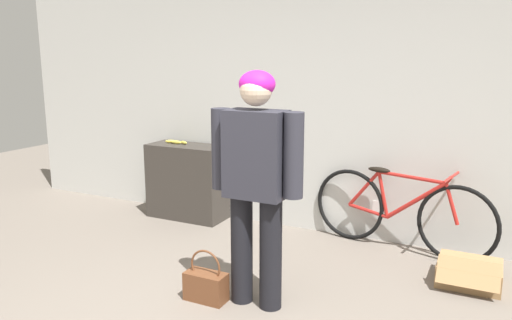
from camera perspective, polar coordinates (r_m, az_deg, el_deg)
wall_back at (r=5.13m, az=8.17°, el=5.83°), size 8.00×0.07×2.60m
side_shelf at (r=5.74m, az=-7.85°, el=-2.44°), size 0.89×0.40×0.84m
person at (r=3.54m, az=0.01°, el=-1.47°), size 0.71×0.26×1.73m
bicycle at (r=4.92m, az=16.13°, el=-5.65°), size 1.74×0.47×0.79m
banana at (r=5.74m, az=-9.08°, el=2.05°), size 0.31×0.09×0.04m
handbag at (r=3.91m, az=-5.75°, el=-14.01°), size 0.32×0.16×0.40m
cardboard_box at (r=4.51m, az=23.18°, el=-11.77°), size 0.49×0.50×0.27m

